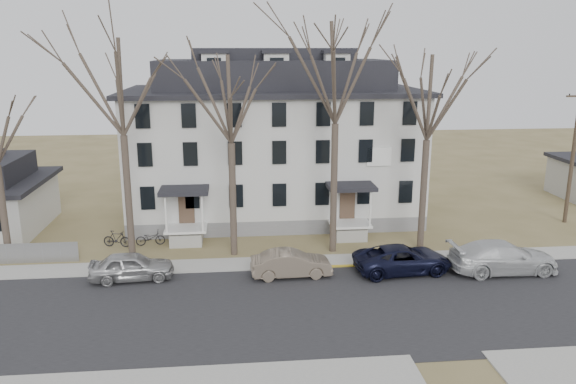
{
  "coord_description": "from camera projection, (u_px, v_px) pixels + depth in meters",
  "views": [
    {
      "loc": [
        -4.82,
        -22.15,
        12.04
      ],
      "look_at": [
        -1.82,
        9.0,
        4.0
      ],
      "focal_mm": 35.0,
      "sensor_mm": 36.0,
      "label": 1
    }
  ],
  "objects": [
    {
      "name": "utility_pole_far",
      "position": [
        573.0,
        154.0,
        38.79
      ],
      "size": [
        2.0,
        0.28,
        9.5
      ],
      "color": "#3D3023",
      "rests_on": "ground"
    },
    {
      "name": "car_silver",
      "position": [
        132.0,
        267.0,
        29.84
      ],
      "size": [
        4.51,
        2.11,
        1.49
      ],
      "primitive_type": "imported",
      "rotation": [
        0.0,
        0.0,
        1.65
      ],
      "color": "#A4A4A4",
      "rests_on": "ground"
    },
    {
      "name": "tree_far_left",
      "position": [
        120.0,
        80.0,
        30.65
      ],
      "size": [
        8.4,
        8.4,
        13.72
      ],
      "color": "#473B31",
      "rests_on": "ground"
    },
    {
      "name": "far_sidewalk",
      "position": [
        321.0,
        262.0,
        32.51
      ],
      "size": [
        120.0,
        2.0,
        0.08
      ],
      "primitive_type": "cube",
      "color": "#A09F97",
      "rests_on": "ground"
    },
    {
      "name": "car_tan",
      "position": [
        291.0,
        264.0,
        30.28
      ],
      "size": [
        4.4,
        1.7,
        1.43
      ],
      "primitive_type": "imported",
      "rotation": [
        0.0,
        0.0,
        1.61
      ],
      "color": "#736555",
      "rests_on": "ground"
    },
    {
      "name": "yellow_curb",
      "position": [
        410.0,
        265.0,
        32.11
      ],
      "size": [
        14.0,
        0.25,
        0.06
      ],
      "primitive_type": "cube",
      "color": "gold",
      "rests_on": "ground"
    },
    {
      "name": "car_white",
      "position": [
        503.0,
        258.0,
        30.84
      ],
      "size": [
        5.94,
        2.45,
        1.72
      ],
      "primitive_type": "imported",
      "rotation": [
        0.0,
        0.0,
        1.58
      ],
      "color": "silver",
      "rests_on": "ground"
    },
    {
      "name": "bicycle_left",
      "position": [
        150.0,
        239.0,
        35.12
      ],
      "size": [
        1.84,
        0.78,
        0.94
      ],
      "primitive_type": "imported",
      "rotation": [
        0.0,
        0.0,
        1.66
      ],
      "color": "black",
      "rests_on": "ground"
    },
    {
      "name": "boarding_house",
      "position": [
        274.0,
        143.0,
        40.59
      ],
      "size": [
        20.8,
        12.36,
        12.05
      ],
      "color": "slate",
      "rests_on": "ground"
    },
    {
      "name": "main_road",
      "position": [
        340.0,
        309.0,
        26.73
      ],
      "size": [
        120.0,
        10.0,
        0.04
      ],
      "primitive_type": "cube",
      "color": "#27272A",
      "rests_on": "ground"
    },
    {
      "name": "bicycle_right",
      "position": [
        117.0,
        239.0,
        34.8
      ],
      "size": [
        1.82,
        0.87,
        1.05
      ],
      "primitive_type": "imported",
      "rotation": [
        0.0,
        0.0,
        1.35
      ],
      "color": "black",
      "rests_on": "ground"
    },
    {
      "name": "tree_mid_left",
      "position": [
        230.0,
        93.0,
        31.39
      ],
      "size": [
        7.8,
        7.8,
        12.74
      ],
      "color": "#473B31",
      "rests_on": "ground"
    },
    {
      "name": "tree_mid_right",
      "position": [
        430.0,
        92.0,
        32.46
      ],
      "size": [
        7.8,
        7.8,
        12.74
      ],
      "color": "#473B31",
      "rests_on": "ground"
    },
    {
      "name": "ground",
      "position": [
        348.0,
        329.0,
        24.8
      ],
      "size": [
        120.0,
        120.0,
        0.0
      ],
      "primitive_type": "plane",
      "color": "olive",
      "rests_on": "ground"
    },
    {
      "name": "tree_center",
      "position": [
        336.0,
        66.0,
        31.58
      ],
      "size": [
        9.0,
        9.0,
        14.7
      ],
      "color": "#473B31",
      "rests_on": "ground"
    },
    {
      "name": "car_navy",
      "position": [
        403.0,
        260.0,
        30.86
      ],
      "size": [
        5.57,
        2.95,
        1.49
      ],
      "primitive_type": "imported",
      "rotation": [
        0.0,
        0.0,
        1.66
      ],
      "color": "black",
      "rests_on": "ground"
    }
  ]
}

